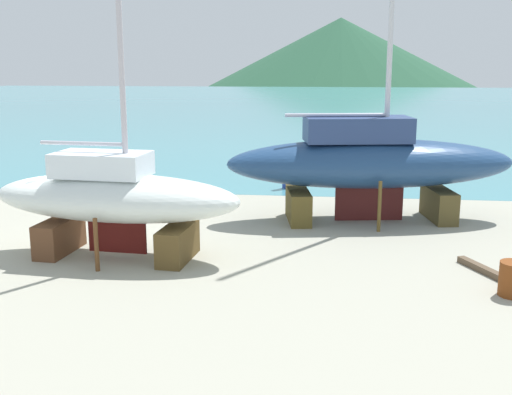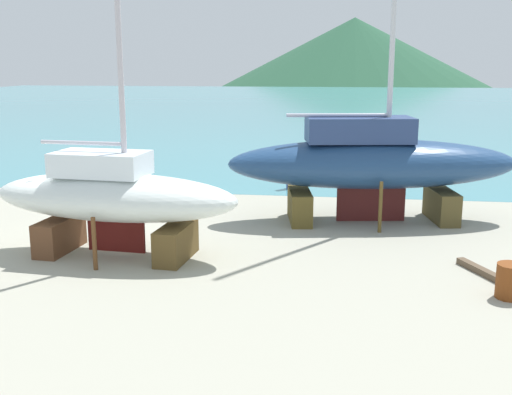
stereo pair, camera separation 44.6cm
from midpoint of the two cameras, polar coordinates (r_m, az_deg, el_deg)
name	(u,v)px [view 1 (the left image)]	position (r m, az deg, el deg)	size (l,w,h in m)	color
ground_plane	(34,281)	(16.79, -20.50, -7.25)	(43.60, 43.60, 0.00)	#A5A390
sea_water	(271,104)	(82.02, 1.19, 8.60)	(132.17, 113.13, 0.01)	teal
headland_hill	(339,79)	(204.55, 7.62, 10.76)	(150.76, 150.76, 38.07)	#255137
sailboat_mid_port	(369,161)	(21.55, 9.81, 3.29)	(10.16, 4.20, 16.17)	brown
sailboat_large_starboard	(114,198)	(17.79, -13.59, -0.01)	(7.34, 3.02, 10.65)	brown
worker	(287,169)	(27.00, 2.39, 2.68)	(0.49, 0.46, 1.67)	#2B3E94
timber_plank_far	(486,271)	(17.25, 19.69, -6.37)	(2.13, 0.22, 0.17)	brown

